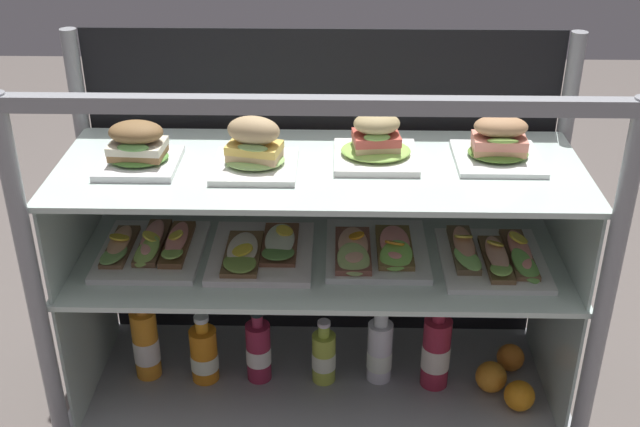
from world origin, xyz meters
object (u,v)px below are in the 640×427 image
object	(u,v)px
plated_roll_sandwich_center	(138,149)
orange_fruit_rolled_forward	(519,396)
open_sandwich_tray_near_right_corner	(151,247)
juice_bottle_tucked_behind	(324,356)
orange_fruit_beside_bottles	(491,377)
open_sandwich_tray_center	(493,256)
orange_fruit_near_left_post	(510,358)
juice_bottle_back_center	(146,343)
juice_bottle_front_second	(204,354)
juice_bottle_near_post	(436,352)
plated_roll_sandwich_left_of_center	(376,145)
juice_bottle_front_left_end	(380,350)
open_sandwich_tray_right_of_center	(261,251)
plated_roll_sandwich_mid_right	(254,151)
plated_roll_sandwich_near_left_corner	(499,145)
juice_bottle_front_middle	(259,351)
open_sandwich_tray_far_right	(375,249)

from	to	relation	value
plated_roll_sandwich_center	orange_fruit_rolled_forward	world-z (taller)	plated_roll_sandwich_center
open_sandwich_tray_near_right_corner	juice_bottle_tucked_behind	distance (m)	0.53
orange_fruit_beside_bottles	orange_fruit_rolled_forward	world-z (taller)	orange_fruit_beside_bottles
open_sandwich_tray_center	orange_fruit_near_left_post	size ratio (longest dim) A/B	3.86
juice_bottle_back_center	juice_bottle_front_second	bearing A→B (deg)	-4.86
juice_bottle_near_post	orange_fruit_beside_bottles	bearing A→B (deg)	-7.76
plated_roll_sandwich_left_of_center	open_sandwich_tray_near_right_corner	xyz separation A→B (m)	(-0.53, -0.02, -0.26)
juice_bottle_front_left_end	orange_fruit_near_left_post	distance (m)	0.36
juice_bottle_back_center	open_sandwich_tray_near_right_corner	bearing A→B (deg)	-13.85
juice_bottle_tucked_behind	open_sandwich_tray_right_of_center	bearing A→B (deg)	-176.06
open_sandwich_tray_near_right_corner	orange_fruit_beside_bottles	xyz separation A→B (m)	(0.85, -0.03, -0.36)
juice_bottle_front_left_end	orange_fruit_beside_bottles	size ratio (longest dim) A/B	2.80
plated_roll_sandwich_mid_right	plated_roll_sandwich_near_left_corner	world-z (taller)	plated_roll_sandwich_mid_right
plated_roll_sandwich_mid_right	juice_bottle_front_middle	world-z (taller)	plated_roll_sandwich_mid_right
plated_roll_sandwich_near_left_corner	open_sandwich_tray_near_right_corner	world-z (taller)	plated_roll_sandwich_near_left_corner
open_sandwich_tray_right_of_center	juice_bottle_front_second	world-z (taller)	open_sandwich_tray_right_of_center
juice_bottle_near_post	orange_fruit_near_left_post	size ratio (longest dim) A/B	3.32
orange_fruit_rolled_forward	open_sandwich_tray_far_right	bearing A→B (deg)	164.60
juice_bottle_near_post	plated_roll_sandwich_left_of_center	bearing A→B (deg)	168.64
juice_bottle_front_second	juice_bottle_tucked_behind	size ratio (longest dim) A/B	1.07
plated_roll_sandwich_near_left_corner	juice_bottle_near_post	bearing A→B (deg)	-160.84
open_sandwich_tray_right_of_center	juice_bottle_near_post	world-z (taller)	open_sandwich_tray_right_of_center
open_sandwich_tray_near_right_corner	juice_bottle_back_center	distance (m)	0.30
plated_roll_sandwich_center	plated_roll_sandwich_left_of_center	xyz separation A→B (m)	(0.53, 0.04, -0.00)
plated_roll_sandwich_near_left_corner	orange_fruit_near_left_post	world-z (taller)	plated_roll_sandwich_near_left_corner
juice_bottle_front_second	orange_fruit_beside_bottles	world-z (taller)	juice_bottle_front_second
plated_roll_sandwich_mid_right	open_sandwich_tray_right_of_center	xyz separation A→B (m)	(0.00, 0.02, -0.27)
juice_bottle_tucked_behind	juice_bottle_front_second	bearing A→B (deg)	-179.66
open_sandwich_tray_near_right_corner	open_sandwich_tray_right_of_center	world-z (taller)	open_sandwich_tray_near_right_corner
orange_fruit_rolled_forward	juice_bottle_near_post	bearing A→B (deg)	156.36
juice_bottle_front_middle	orange_fruit_rolled_forward	world-z (taller)	juice_bottle_front_middle
plated_roll_sandwich_near_left_corner	juice_bottle_back_center	world-z (taller)	plated_roll_sandwich_near_left_corner
open_sandwich_tray_far_right	orange_fruit_near_left_post	world-z (taller)	open_sandwich_tray_far_right
juice_bottle_front_middle	juice_bottle_tucked_behind	xyz separation A→B (m)	(0.17, -0.00, -0.01)
open_sandwich_tray_far_right	open_sandwich_tray_center	xyz separation A→B (m)	(0.28, -0.02, -0.00)
plated_roll_sandwich_mid_right	open_sandwich_tray_near_right_corner	world-z (taller)	plated_roll_sandwich_mid_right
juice_bottle_front_left_end	juice_bottle_back_center	bearing A→B (deg)	179.84
plated_roll_sandwich_mid_right	plated_roll_sandwich_near_left_corner	size ratio (longest dim) A/B	0.96
plated_roll_sandwich_center	orange_fruit_rolled_forward	bearing A→B (deg)	-4.91
open_sandwich_tray_near_right_corner	orange_fruit_rolled_forward	size ratio (longest dim) A/B	3.69
plated_roll_sandwich_near_left_corner	open_sandwich_tray_center	xyz separation A→B (m)	(0.01, -0.05, -0.26)
juice_bottle_front_left_end	open_sandwich_tray_center	bearing A→B (deg)	-7.38
juice_bottle_tucked_behind	plated_roll_sandwich_center	bearing A→B (deg)	-176.88
juice_bottle_front_middle	orange_fruit_rolled_forward	distance (m)	0.67
plated_roll_sandwich_near_left_corner	open_sandwich_tray_center	bearing A→B (deg)	-83.61
plated_roll_sandwich_mid_right	juice_bottle_front_second	world-z (taller)	plated_roll_sandwich_mid_right
juice_bottle_tucked_behind	juice_bottle_near_post	bearing A→B (deg)	-2.40
juice_bottle_back_center	plated_roll_sandwich_left_of_center	bearing A→B (deg)	1.09
plated_roll_sandwich_near_left_corner	juice_bottle_front_left_end	xyz separation A→B (m)	(-0.25, -0.02, -0.57)
open_sandwich_tray_right_of_center	orange_fruit_near_left_post	bearing A→B (deg)	5.61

